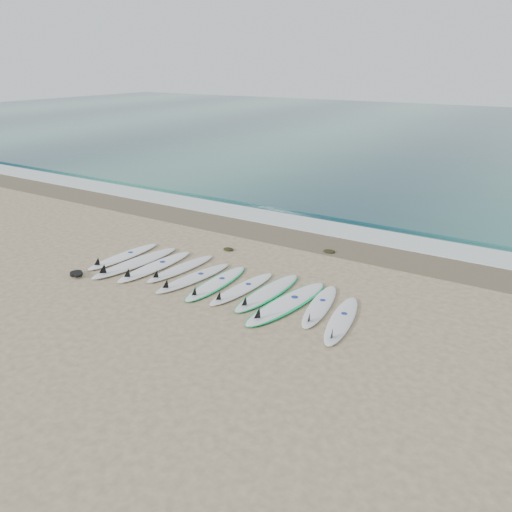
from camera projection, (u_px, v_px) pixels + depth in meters
The scene contains 19 objects.
ground at pixel (219, 284), 12.53m from camera, with size 120.00×120.00×0.00m, color tan.
ocean at pixel (468, 134), 38.20m from camera, with size 120.00×55.00×0.03m, color #245A59.
wet_sand_band at pixel (295, 238), 15.77m from camera, with size 120.00×1.80×0.01m, color brown.
foam_band at pixel (315, 226), 16.87m from camera, with size 120.00×1.40×0.04m, color silver.
wave_crest at pixel (333, 214), 18.04m from camera, with size 120.00×1.00×0.10m, color #245A59.
surfboard_0 at pixel (122, 257), 14.11m from camera, with size 0.63×2.51×0.32m.
surfboard_1 at pixel (134, 263), 13.64m from camera, with size 0.90×2.93×0.37m.
surfboard_2 at pixel (154, 267), 13.40m from camera, with size 0.67×2.67×0.34m.
surfboard_3 at pixel (179, 269), 13.28m from camera, with size 0.74×2.41×0.30m.
surfboard_4 at pixel (192, 278), 12.70m from camera, with size 0.89×2.50×0.31m.
surfboard_5 at pixel (216, 283), 12.43m from camera, with size 0.63×2.46×0.31m.
surfboard_6 at pixel (241, 289), 12.11m from camera, with size 0.72×2.38×0.30m.
surfboard_7 at pixel (267, 293), 11.93m from camera, with size 0.77×2.59×0.32m.
surfboard_8 at pixel (286, 303), 11.38m from camera, with size 1.09×2.94×0.36m.
surfboard_9 at pixel (319, 306), 11.25m from camera, with size 0.84×2.34×0.29m.
surfboard_10 at pixel (341, 321), 10.63m from camera, with size 0.87×2.39×0.30m.
seaweed_near at pixel (228, 249), 14.72m from camera, with size 0.33×0.25×0.06m, color black.
seaweed_far at pixel (329, 251), 14.55m from camera, with size 0.36×0.28×0.07m, color black.
leash_coil at pixel (77, 274), 12.97m from camera, with size 0.46×0.36×0.11m.
Camera 1 is at (6.83, -9.19, 5.22)m, focal length 35.00 mm.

